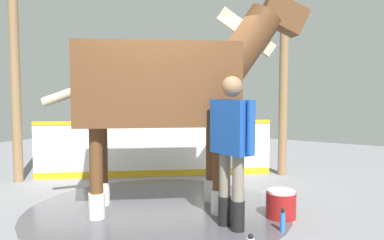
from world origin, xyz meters
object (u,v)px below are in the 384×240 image
object	(u,v)px
horse	(168,86)
bottle_spray	(283,221)
wash_bucket	(281,204)
handler	(232,141)

from	to	relation	value
horse	bottle_spray	size ratio (longest dim) A/B	10.96
horse	wash_bucket	world-z (taller)	horse
handler	wash_bucket	world-z (taller)	handler
wash_bucket	bottle_spray	bearing A→B (deg)	111.24
horse	handler	xyz separation A→B (m)	(-1.02, 0.20, -0.62)
handler	bottle_spray	bearing A→B (deg)	132.63
handler	bottle_spray	world-z (taller)	handler
handler	wash_bucket	bearing A→B (deg)	172.59
handler	wash_bucket	distance (m)	1.10
horse	wash_bucket	bearing A→B (deg)	-20.80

